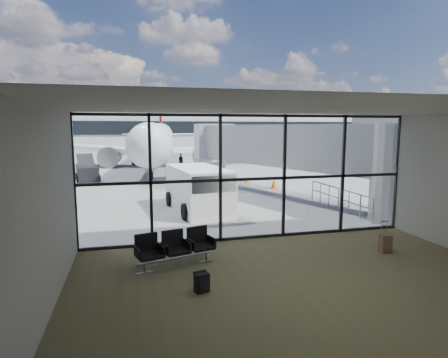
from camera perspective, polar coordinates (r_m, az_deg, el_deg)
name	(u,v)px	position (r m, az deg, el deg)	size (l,w,h in m)	color
ground	(161,157)	(52.92, -9.51, 3.35)	(220.00, 220.00, 0.00)	slate
lounge_shell	(319,187)	(8.98, 14.21, -1.18)	(12.02, 8.01, 4.51)	#666440
glass_curtain_wall	(253,178)	(13.41, 4.42, 0.21)	(12.10, 0.12, 4.50)	white
jet_bridge	(295,150)	(21.73, 10.80, 4.36)	(8.00, 16.50, 4.33)	#999B9E
apron_railing	(338,196)	(19.15, 17.05, -2.45)	(0.06, 5.46, 1.11)	gray
far_terminal	(149,127)	(74.66, -11.43, 7.81)	(80.00, 12.20, 11.00)	beige
tree_3	(13,125)	(87.61, -29.44, 7.22)	(4.95, 4.95, 7.12)	#382619
tree_4	(45,122)	(86.25, -25.59, 7.88)	(5.61, 5.61, 8.07)	#382619
tree_5	(76,119)	(85.30, -21.62, 8.52)	(6.27, 6.27, 9.03)	#382619
seating_row	(175,246)	(11.20, -7.53, -10.15)	(2.35, 1.20, 1.04)	gray
backpack	(202,282)	(9.53, -3.39, -15.46)	(0.40, 0.39, 0.52)	black
suitcase	(386,243)	(13.35, 23.42, -8.97)	(0.37, 0.28, 1.02)	brown
airliner	(157,140)	(42.41, -10.13, 5.88)	(29.29, 34.05, 8.78)	white
service_van	(199,189)	(18.06, -3.84, -1.53)	(2.82, 5.09, 2.12)	white
belt_loader	(87,172)	(30.89, -20.12, 1.06)	(2.12, 4.33, 1.91)	black
traffic_cone_b	(247,180)	(27.44, 3.48, -0.11)	(0.36, 0.36, 0.51)	orange
traffic_cone_c	(274,184)	(25.09, 7.64, -0.72)	(0.48, 0.48, 0.68)	orange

